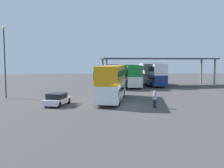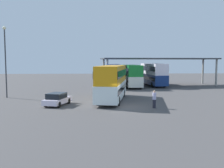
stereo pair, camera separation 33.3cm
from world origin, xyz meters
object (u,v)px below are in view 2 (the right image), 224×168
object	(u,v)px
pedestrian_waiting	(154,99)
double_decker_mid_row	(131,75)
double_decker_far_right	(153,74)
lamppost_tall	(5,54)
parked_hatchback	(57,99)
double_decker_near_canopy	(113,75)
double_decker_main	(112,82)

from	to	relation	value
pedestrian_waiting	double_decker_mid_row	bearing A→B (deg)	-51.69
double_decker_far_right	lamppost_tall	distance (m)	27.12
parked_hatchback	double_decker_far_right	world-z (taller)	double_decker_far_right
double_decker_far_right	double_decker_mid_row	bearing A→B (deg)	104.69
double_decker_near_canopy	parked_hatchback	bearing A→B (deg)	161.01
double_decker_far_right	double_decker_near_canopy	bearing A→B (deg)	99.07
double_decker_near_canopy	double_decker_far_right	distance (m)	8.14
double_decker_main	double_decker_mid_row	bearing A→B (deg)	-4.62
double_decker_main	pedestrian_waiting	bearing A→B (deg)	-131.12
double_decker_far_right	double_decker_main	bearing A→B (deg)	148.70
parked_hatchback	double_decker_near_canopy	size ratio (longest dim) A/B	0.40
lamppost_tall	double_decker_near_canopy	bearing A→B (deg)	41.55
double_decker_near_canopy	double_decker_far_right	xyz separation A→B (m)	(7.89, 1.97, 0.06)
double_decker_main	pedestrian_waiting	world-z (taller)	double_decker_main
double_decker_near_canopy	lamppost_tall	xyz separation A→B (m)	(-14.55, -12.89, 3.37)
double_decker_main	double_decker_near_canopy	world-z (taller)	double_decker_main
double_decker_main	double_decker_far_right	size ratio (longest dim) A/B	1.06
parked_hatchback	double_decker_far_right	xyz separation A→B (m)	(14.98, 20.97, 1.65)
double_decker_main	double_decker_mid_row	xyz separation A→B (m)	(4.47, 16.45, -0.09)
double_decker_main	double_decker_mid_row	distance (m)	17.04
double_decker_mid_row	lamppost_tall	xyz separation A→B (m)	(-17.98, -13.27, 3.42)
double_decker_far_right	lamppost_tall	world-z (taller)	lamppost_tall
double_decker_main	double_decker_far_right	world-z (taller)	double_decker_far_right
parked_hatchback	pedestrian_waiting	distance (m)	10.27
double_decker_near_canopy	pedestrian_waiting	size ratio (longest dim) A/B	5.84
double_decker_far_right	parked_hatchback	bearing A→B (deg)	139.50
double_decker_mid_row	double_decker_far_right	xyz separation A→B (m)	(4.46, 1.59, 0.12)
parked_hatchback	lamppost_tall	world-z (taller)	lamppost_tall
lamppost_tall	double_decker_main	bearing A→B (deg)	-13.22
double_decker_far_right	pedestrian_waiting	size ratio (longest dim) A/B	5.79
double_decker_far_right	pedestrian_waiting	xyz separation A→B (m)	(-4.94, -23.10, -1.43)
lamppost_tall	pedestrian_waiting	world-z (taller)	lamppost_tall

